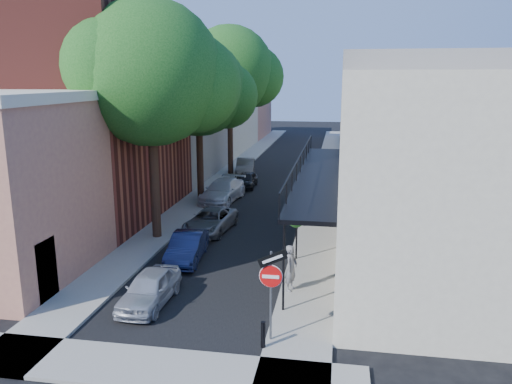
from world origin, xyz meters
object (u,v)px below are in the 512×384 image
at_px(sign_post, 271,280).
at_px(oak_far, 236,72).
at_px(parked_car_a, 150,288).
at_px(parked_car_e, 246,180).
at_px(parked_car_d, 223,191).
at_px(parked_car_f, 245,167).
at_px(oak_mid, 205,90).
at_px(parked_car_c, 210,221).
at_px(oak_near, 161,76).
at_px(bollard, 263,335).
at_px(pedestrian, 291,268).
at_px(parked_car_b, 187,247).

bearing_deg(sign_post, oak_far, 103.91).
distance_m(parked_car_a, parked_car_e, 19.46).
xyz_separation_m(parked_car_d, parked_car_f, (-0.26, 9.19, -0.03)).
height_order(oak_mid, parked_car_d, oak_mid).
xyz_separation_m(oak_mid, parked_car_f, (0.83, 8.93, -6.39)).
bearing_deg(parked_car_c, parked_car_a, -83.60).
xyz_separation_m(sign_post, parked_car_a, (-4.56, 1.92, -1.44)).
bearing_deg(parked_car_d, sign_post, -65.60).
distance_m(oak_near, parked_car_a, 10.54).
bearing_deg(bollard, oak_near, 123.12).
relative_size(oak_near, oak_mid, 1.12).
bearing_deg(parked_car_e, oak_near, -99.43).
bearing_deg(parked_car_f, bollard, -85.90).
relative_size(parked_car_a, parked_car_c, 0.83).
xyz_separation_m(oak_far, pedestrian, (6.75, -22.60, -7.27)).
bearing_deg(pedestrian, parked_car_b, 80.57).
bearing_deg(oak_mid, parked_car_b, -79.55).
xyz_separation_m(parked_car_b, pedestrian, (4.80, -2.62, 0.38)).
height_order(oak_near, parked_car_d, oak_near).
relative_size(bollard, parked_car_b, 0.22).
distance_m(oak_mid, parked_car_c, 9.52).
xyz_separation_m(oak_far, parked_car_e, (1.75, -4.92, -7.69)).
xyz_separation_m(oak_near, parked_car_b, (1.97, -2.97, -7.27)).
bearing_deg(parked_car_b, oak_far, 91.01).
relative_size(parked_car_a, parked_car_d, 0.72).
distance_m(oak_mid, parked_car_d, 6.45).
xyz_separation_m(oak_mid, parked_car_e, (1.81, 4.12, -6.49)).
bearing_deg(parked_car_f, parked_car_a, -94.94).
xyz_separation_m(bollard, parked_car_f, (-5.59, 26.66, 0.15)).
distance_m(oak_far, pedestrian, 24.69).
xyz_separation_m(oak_far, parked_car_a, (1.95, -24.37, -7.66)).
xyz_separation_m(oak_near, parked_car_a, (1.97, -7.36, -7.28)).
xyz_separation_m(sign_post, parked_car_f, (-5.75, 26.19, -1.37)).
relative_size(parked_car_b, parked_car_f, 0.91).
relative_size(parked_car_b, parked_car_e, 1.10).
height_order(oak_far, parked_car_f, oak_far).
xyz_separation_m(oak_mid, oak_far, (0.06, 9.04, 1.20)).
relative_size(bollard, pedestrian, 0.46).
height_order(sign_post, parked_car_e, sign_post).
distance_m(oak_far, parked_car_e, 9.29).
xyz_separation_m(oak_near, oak_mid, (-0.05, 7.97, -0.82)).
bearing_deg(parked_car_f, parked_car_c, -93.62).
distance_m(sign_post, parked_car_c, 11.61).
xyz_separation_m(sign_post, parked_car_d, (-5.49, 17.00, -1.34)).
bearing_deg(parked_car_f, parked_car_b, -94.32).
bearing_deg(oak_far, sign_post, -76.09).
bearing_deg(bollard, pedestrian, 84.52).
height_order(parked_car_a, parked_car_f, parked_car_f).
height_order(oak_mid, parked_car_f, oak_mid).
bearing_deg(oak_near, oak_far, 89.96).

